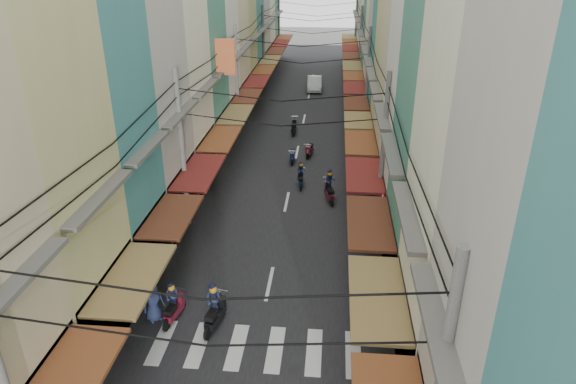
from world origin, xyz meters
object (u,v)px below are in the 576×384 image
Objects in this scene: white_car at (314,90)px; market_umbrella at (443,292)px; traffic_sign at (382,210)px; bicycle at (422,275)px.

market_umbrella is (6.17, -36.96, 2.05)m from white_car.
white_car is 2.05× the size of market_umbrella.
market_umbrella reaches higher than white_car.
white_car is at bearing 99.48° from market_umbrella.
market_umbrella is 0.74× the size of traffic_sign.
white_car is 37.53m from market_umbrella.
white_car is at bearing 11.51° from bicycle.
traffic_sign is at bearing 107.11° from market_umbrella.
traffic_sign reaches higher than market_umbrella.
white_car is at bearing 98.05° from traffic_sign.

